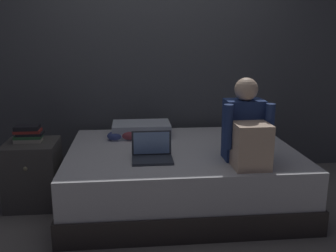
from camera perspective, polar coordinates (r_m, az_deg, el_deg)
ground_plane at (r=3.23m, az=-0.96°, el=-13.50°), size 8.00×8.00×0.00m
wall_back at (r=4.07m, az=-2.47°, el=11.89°), size 5.60×0.10×2.70m
bed at (r=3.42m, az=1.97°, el=-7.37°), size 2.00×1.50×0.50m
nightstand at (r=3.54m, az=-19.66°, el=-6.79°), size 0.44×0.46×0.57m
person_sitting at (r=2.96m, az=11.76°, el=-0.76°), size 0.39×0.44×0.66m
laptop at (r=3.02m, az=-2.42°, el=-4.09°), size 0.32×0.23×0.22m
pillow at (r=3.73m, az=-4.04°, el=-0.50°), size 0.56×0.36×0.13m
book_stack at (r=3.46m, az=-20.31°, el=-1.12°), size 0.24×0.16×0.14m
clothes_pile at (r=3.60m, az=-6.67°, el=-1.39°), size 0.30×0.15×0.10m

